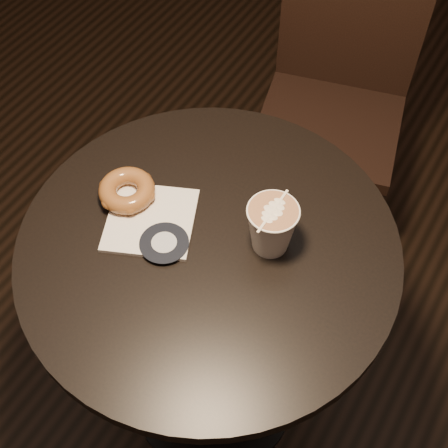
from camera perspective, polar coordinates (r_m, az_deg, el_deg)
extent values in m
plane|color=black|center=(1.80, -0.94, -15.21)|extent=(4.50, 4.50, 0.00)
cylinder|color=black|center=(1.14, -1.43, -2.19)|extent=(0.70, 0.70, 0.03)
cylinder|color=black|center=(1.46, -1.13, -10.12)|extent=(0.07, 0.07, 0.70)
cylinder|color=black|center=(1.79, -0.94, -15.10)|extent=(0.44, 0.44, 0.02)
cube|color=black|center=(1.79, 9.56, 8.90)|extent=(0.47, 0.47, 0.04)
cube|color=black|center=(1.75, 11.98, 19.17)|extent=(0.38, 0.14, 0.52)
cylinder|color=black|center=(1.86, 2.81, 1.90)|extent=(0.03, 0.03, 0.43)
cylinder|color=black|center=(1.85, 12.64, -0.42)|extent=(0.03, 0.03, 0.43)
cylinder|color=black|center=(2.07, 5.14, 8.77)|extent=(0.03, 0.03, 0.43)
cylinder|color=black|center=(2.06, 14.05, 6.71)|extent=(0.03, 0.03, 0.43)
cube|color=white|center=(1.16, -6.72, 0.37)|extent=(0.21, 0.21, 0.01)
torus|color=brown|center=(1.18, -8.87, 3.06)|extent=(0.11, 0.11, 0.03)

